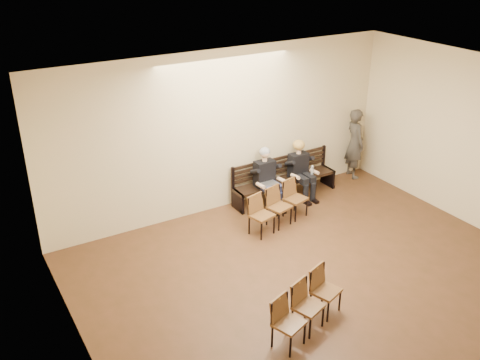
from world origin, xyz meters
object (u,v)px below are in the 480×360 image
at_px(seated_man, 267,178).
at_px(water_bottle, 312,175).
at_px(laptop, 269,184).
at_px(chair_row_back, 308,307).
at_px(seated_woman, 300,171).
at_px(passerby, 355,138).
at_px(bench, 285,188).
at_px(bag, 278,191).
at_px(chair_row_front, 279,207).

height_order(seated_man, water_bottle, seated_man).
xyz_separation_m(laptop, chair_row_back, (-1.68, -3.63, -0.18)).
xyz_separation_m(seated_woman, laptop, (-0.95, -0.13, -0.05)).
height_order(laptop, passerby, passerby).
bearing_deg(chair_row_back, seated_woman, 35.80).
distance_m(seated_woman, laptop, 0.96).
xyz_separation_m(seated_man, passerby, (2.71, 0.22, 0.34)).
relative_size(bench, seated_woman, 2.07).
bearing_deg(bag, water_bottle, -34.66).
distance_m(bench, seated_man, 0.74).
distance_m(seated_man, water_bottle, 1.11).
xyz_separation_m(chair_row_front, chair_row_back, (-1.45, -2.89, -0.01)).
relative_size(seated_man, chair_row_back, 0.93).
height_order(passerby, chair_row_front, passerby).
xyz_separation_m(water_bottle, bag, (-0.62, 0.43, -0.43)).
bearing_deg(seated_woman, laptop, -172.07).
xyz_separation_m(bag, chair_row_back, (-2.18, -3.98, 0.26)).
bearing_deg(bench, bag, 140.27).
xyz_separation_m(water_bottle, chair_row_front, (-1.35, -0.66, -0.15)).
height_order(laptop, bag, laptop).
bearing_deg(water_bottle, passerby, 14.81).
relative_size(seated_man, bag, 3.60).
distance_m(seated_man, bag, 0.74).
height_order(water_bottle, bag, water_bottle).
xyz_separation_m(bench, laptop, (-0.61, -0.25, 0.35)).
bearing_deg(seated_woman, chair_row_front, -143.50).
height_order(seated_man, passerby, passerby).
relative_size(bench, passerby, 1.29).
xyz_separation_m(laptop, bag, (0.49, 0.35, -0.44)).
bearing_deg(chair_row_front, passerby, 6.16).
distance_m(bench, seated_woman, 0.54).
bearing_deg(chair_row_front, bench, 35.51).
relative_size(seated_man, laptop, 3.76).
bearing_deg(seated_man, chair_row_back, -114.46).
height_order(bench, bag, bench).
distance_m(seated_man, laptop, 0.16).
height_order(seated_woman, bag, seated_woman).
distance_m(bench, chair_row_back, 4.51).
distance_m(chair_row_front, chair_row_back, 3.23).
relative_size(seated_man, passerby, 0.66).
bearing_deg(seated_woman, water_bottle, -51.39).
bearing_deg(laptop, seated_woman, -6.34).
relative_size(bag, passerby, 0.18).
bearing_deg(bag, chair_row_front, -123.62).
bearing_deg(bag, passerby, 0.00).
bearing_deg(water_bottle, chair_row_front, -153.79).
xyz_separation_m(seated_man, seated_woman, (0.92, 0.00, -0.04)).
height_order(bench, laptop, laptop).
relative_size(passerby, chair_row_back, 1.40).
xyz_separation_m(seated_man, chair_row_back, (-1.71, -3.76, -0.27)).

